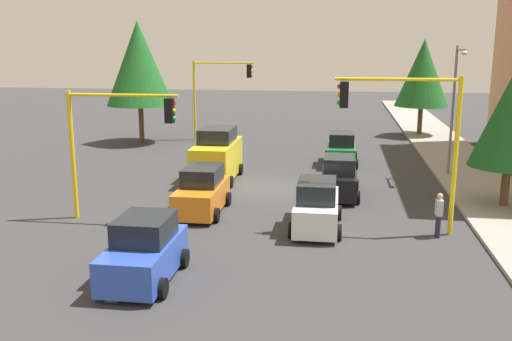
# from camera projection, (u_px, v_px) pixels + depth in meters

# --- Properties ---
(ground_plane) EXTENTS (120.00, 120.00, 0.00)m
(ground_plane) POSITION_uv_depth(u_px,v_px,m) (272.00, 188.00, 28.40)
(ground_plane) COLOR #353538
(sidewalk_kerb) EXTENTS (80.00, 4.00, 0.15)m
(sidewalk_kerb) POSITION_uv_depth(u_px,v_px,m) (468.00, 172.00, 31.74)
(sidewalk_kerb) COLOR gray
(sidewalk_kerb) RESTS_ON ground
(lane_arrow_near) EXTENTS (2.40, 1.10, 1.10)m
(lane_arrow_near) POSITION_uv_depth(u_px,v_px,m) (134.00, 276.00, 17.70)
(lane_arrow_near) COLOR silver
(lane_arrow_near) RESTS_ON ground
(traffic_signal_far_right) EXTENTS (0.36, 4.59, 5.87)m
(traffic_signal_far_right) POSITION_uv_depth(u_px,v_px,m) (218.00, 84.00, 41.82)
(traffic_signal_far_right) COLOR yellow
(traffic_signal_far_right) RESTS_ON ground
(traffic_signal_near_right) EXTENTS (0.36, 4.59, 5.27)m
(traffic_signal_near_right) POSITION_uv_depth(u_px,v_px,m) (115.00, 130.00, 22.58)
(traffic_signal_near_right) COLOR yellow
(traffic_signal_near_right) RESTS_ON ground
(traffic_signal_near_left) EXTENTS (0.36, 4.59, 5.98)m
(traffic_signal_near_left) POSITION_uv_depth(u_px,v_px,m) (408.00, 124.00, 20.88)
(traffic_signal_near_left) COLOR yellow
(traffic_signal_near_left) RESTS_ON ground
(street_lamp_curbside) EXTENTS (2.15, 0.28, 7.00)m
(street_lamp_curbside) POSITION_uv_depth(u_px,v_px,m) (455.00, 97.00, 29.64)
(street_lamp_curbside) COLOR slate
(street_lamp_curbside) RESTS_ON ground
(tree_opposite_side) EXTENTS (4.74, 4.74, 8.69)m
(tree_opposite_side) POSITION_uv_depth(u_px,v_px,m) (139.00, 63.00, 40.28)
(tree_opposite_side) COLOR brown
(tree_opposite_side) RESTS_ON ground
(tree_roadside_far) EXTENTS (4.09, 4.09, 7.46)m
(tree_roadside_far) POSITION_uv_depth(u_px,v_px,m) (423.00, 73.00, 43.37)
(tree_roadside_far) COLOR brown
(tree_roadside_far) RESTS_ON ground
(tree_roadside_near) EXTENTS (3.37, 3.37, 6.11)m
(tree_roadside_near) POSITION_uv_depth(u_px,v_px,m) (512.00, 118.00, 24.12)
(tree_roadside_near) COLOR brown
(tree_roadside_near) RESTS_ON ground
(delivery_van_yellow) EXTENTS (4.80, 2.22, 2.77)m
(delivery_van_yellow) POSITION_uv_depth(u_px,v_px,m) (217.00, 156.00, 29.93)
(delivery_van_yellow) COLOR yellow
(delivery_van_yellow) RESTS_ON ground
(car_green) EXTENTS (3.94, 1.95, 1.98)m
(car_green) POSITION_uv_depth(u_px,v_px,m) (341.00, 150.00, 33.77)
(car_green) COLOR #1E7238
(car_green) RESTS_ON ground
(car_orange) EXTENTS (4.02, 1.99, 1.98)m
(car_orange) POSITION_uv_depth(u_px,v_px,m) (202.00, 192.00, 24.23)
(car_orange) COLOR orange
(car_orange) RESTS_ON ground
(car_white) EXTENTS (4.09, 1.96, 1.98)m
(car_white) POSITION_uv_depth(u_px,v_px,m) (317.00, 206.00, 22.07)
(car_white) COLOR white
(car_white) RESTS_ON ground
(car_blue) EXTENTS (3.78, 2.08, 1.98)m
(car_blue) POSITION_uv_depth(u_px,v_px,m) (144.00, 252.00, 17.28)
(car_blue) COLOR blue
(car_blue) RESTS_ON ground
(car_black) EXTENTS (3.73, 1.93, 1.98)m
(car_black) POSITION_uv_depth(u_px,v_px,m) (339.00, 178.00, 26.66)
(car_black) COLOR black
(car_black) RESTS_ON ground
(pedestrian_crossing) EXTENTS (0.40, 0.24, 1.70)m
(pedestrian_crossing) POSITION_uv_depth(u_px,v_px,m) (439.00, 214.00, 21.08)
(pedestrian_crossing) COLOR #262638
(pedestrian_crossing) RESTS_ON ground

